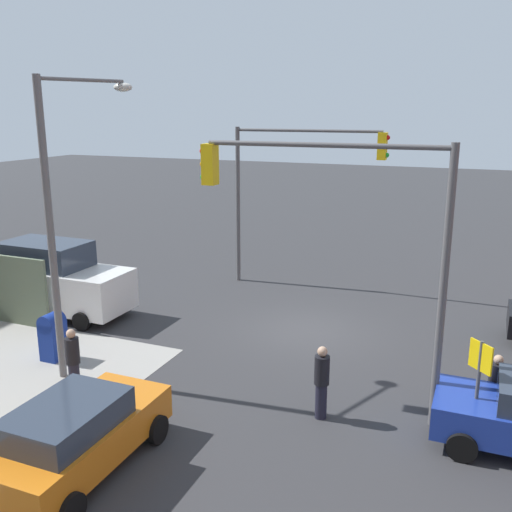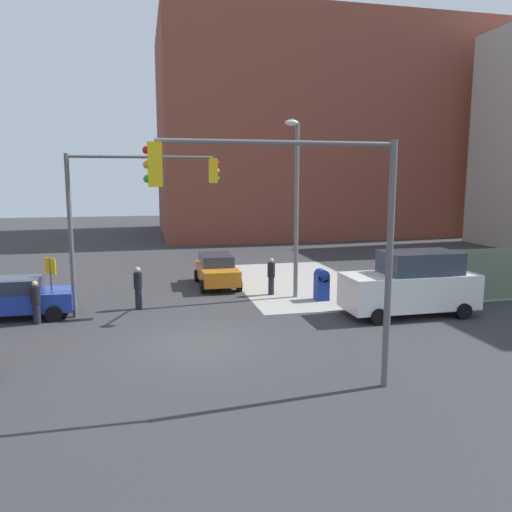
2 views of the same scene
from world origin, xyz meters
The scene contains 15 objects.
ground_plane centered at (0.00, 0.00, 0.00)m, with size 120.00×120.00×0.00m, color #333335.
sidewalk_corner centered at (9.00, 9.00, 0.01)m, with size 12.00×12.00×0.01m, color #9E9B93.
building_warehouse_north centered at (16.21, 34.00, 9.99)m, with size 32.00×18.00×19.99m.
smokestack centered at (30.06, 30.00, 7.24)m, with size 1.80×1.80×14.47m, color brown.
traffic_signal_nw_corner centered at (-2.17, 4.50, 4.66)m, with size 6.05×0.36×6.50m.
traffic_signal_se_corner centered at (2.08, -4.50, 4.68)m, with size 6.26×0.36×6.50m.
street_lamp_corner centered at (5.06, 5.46, 4.70)m, with size 1.32×2.49×8.00m.
warning_sign_two_way centered at (-5.40, 4.94, 1.64)m, with size 0.48×0.48×2.40m.
mailbox_blue centered at (6.20, 5.00, 0.76)m, with size 0.56×0.64×1.43m.
hatchback_orange centered at (1.94, 9.11, 0.84)m, with size 2.02×4.17×1.62m.
sedan_blue centered at (-6.74, 4.85, 0.84)m, with size 4.23×2.02×1.62m.
van_white_delivery centered at (8.88, 1.80, 1.28)m, with size 5.40×2.32×2.62m.
pedestrian_crossing centered at (-2.00, 5.20, 0.96)m, with size 0.36×0.36×1.82m.
pedestrian_waiting centered at (-5.80, 3.80, 0.87)m, with size 0.36×0.36×1.68m.
pedestrian_walking_north centered at (4.20, 6.50, 0.94)m, with size 0.36×0.36×1.79m.
Camera 2 is at (-1.70, -16.16, 5.55)m, focal length 35.00 mm.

